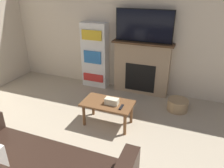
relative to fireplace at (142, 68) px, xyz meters
name	(u,v)px	position (x,y,z in m)	size (l,w,h in m)	color
wall_back	(135,28)	(-0.22, 0.14, 0.78)	(6.79, 0.06, 2.70)	beige
fireplace	(142,68)	(0.00, 0.00, 0.00)	(1.25, 0.28, 1.13)	tan
tv	(144,26)	(0.00, -0.02, 0.88)	(1.15, 0.03, 0.64)	black
coffee_table	(108,106)	(-0.21, -1.38, -0.22)	(0.84, 0.47, 0.41)	brown
tissue_box	(112,101)	(-0.14, -1.40, -0.10)	(0.22, 0.12, 0.10)	beige
remote_control	(121,107)	(0.05, -1.45, -0.14)	(0.04, 0.15, 0.02)	black
bookshelf	(95,55)	(-1.07, -0.02, 0.16)	(0.58, 0.29, 1.45)	white
storage_basket	(178,105)	(0.85, -0.49, -0.46)	(0.38, 0.38, 0.22)	tan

